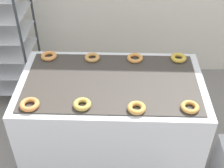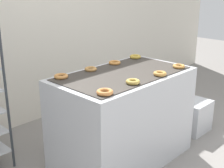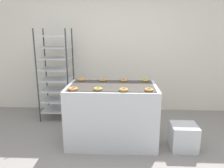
{
  "view_description": "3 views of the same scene",
  "coord_description": "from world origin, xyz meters",
  "px_view_note": "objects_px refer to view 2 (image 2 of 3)",
  "views": [
    {
      "loc": [
        0.06,
        -1.12,
        2.32
      ],
      "look_at": [
        0.0,
        0.79,
        0.78
      ],
      "focal_mm": 50.0,
      "sensor_mm": 36.0,
      "label": 1
    },
    {
      "loc": [
        -2.09,
        -1.23,
        1.76
      ],
      "look_at": [
        0.0,
        0.79,
        0.78
      ],
      "focal_mm": 50.0,
      "sensor_mm": 36.0,
      "label": 2
    },
    {
      "loc": [
        0.15,
        -2.52,
        1.74
      ],
      "look_at": [
        0.0,
        0.64,
        0.94
      ],
      "focal_mm": 35.0,
      "sensor_mm": 36.0,
      "label": 3
    }
  ],
  "objects_px": {
    "donut_near_left": "(105,92)",
    "donut_far_midright": "(115,63)",
    "donut_near_right": "(179,66)",
    "donut_far_midleft": "(91,69)",
    "donut_far_left": "(61,76)",
    "donut_near_midleft": "(133,82)",
    "glaze_bin": "(192,116)",
    "donut_near_midright": "(160,74)",
    "donut_far_right": "(135,57)",
    "fryer_machine": "(123,118)"
  },
  "relations": [
    {
      "from": "donut_far_right",
      "to": "donut_near_midleft",
      "type": "bearing_deg",
      "value": -141.29
    },
    {
      "from": "donut_far_left",
      "to": "donut_far_midleft",
      "type": "relative_size",
      "value": 1.05
    },
    {
      "from": "donut_far_midleft",
      "to": "donut_near_midright",
      "type": "bearing_deg",
      "value": -59.88
    },
    {
      "from": "donut_near_left",
      "to": "donut_near_right",
      "type": "bearing_deg",
      "value": 0.46
    },
    {
      "from": "glaze_bin",
      "to": "donut_far_midleft",
      "type": "height_order",
      "value": "donut_far_midleft"
    },
    {
      "from": "donut_near_midleft",
      "to": "donut_far_midright",
      "type": "distance_m",
      "value": 0.66
    },
    {
      "from": "donut_far_right",
      "to": "glaze_bin",
      "type": "bearing_deg",
      "value": -40.01
    },
    {
      "from": "donut_near_right",
      "to": "donut_far_midright",
      "type": "height_order",
      "value": "donut_near_right"
    },
    {
      "from": "donut_near_left",
      "to": "donut_near_midleft",
      "type": "relative_size",
      "value": 1.08
    },
    {
      "from": "donut_far_midright",
      "to": "glaze_bin",
      "type": "bearing_deg",
      "value": -26.84
    },
    {
      "from": "donut_near_right",
      "to": "donut_far_midright",
      "type": "bearing_deg",
      "value": 121.4
    },
    {
      "from": "fryer_machine",
      "to": "glaze_bin",
      "type": "bearing_deg",
      "value": -8.94
    },
    {
      "from": "donut_near_right",
      "to": "donut_far_midleft",
      "type": "height_order",
      "value": "same"
    },
    {
      "from": "donut_far_left",
      "to": "donut_far_midleft",
      "type": "bearing_deg",
      "value": -1.6
    },
    {
      "from": "fryer_machine",
      "to": "donut_far_left",
      "type": "height_order",
      "value": "donut_far_left"
    },
    {
      "from": "donut_near_midright",
      "to": "donut_far_left",
      "type": "height_order",
      "value": "same"
    },
    {
      "from": "glaze_bin",
      "to": "donut_far_midright",
      "type": "distance_m",
      "value": 1.25
    },
    {
      "from": "donut_far_left",
      "to": "donut_near_right",
      "type": "bearing_deg",
      "value": -28.81
    },
    {
      "from": "donut_far_left",
      "to": "donut_far_right",
      "type": "relative_size",
      "value": 1.01
    },
    {
      "from": "donut_far_midright",
      "to": "donut_far_midleft",
      "type": "bearing_deg",
      "value": -179.5
    },
    {
      "from": "glaze_bin",
      "to": "donut_near_right",
      "type": "xyz_separation_m",
      "value": [
        -0.55,
        -0.1,
        0.75
      ]
    },
    {
      "from": "fryer_machine",
      "to": "donut_near_midright",
      "type": "relative_size",
      "value": 11.12
    },
    {
      "from": "donut_near_midright",
      "to": "donut_far_midright",
      "type": "height_order",
      "value": "donut_near_midright"
    },
    {
      "from": "donut_near_left",
      "to": "donut_far_midright",
      "type": "height_order",
      "value": "donut_near_left"
    },
    {
      "from": "donut_far_right",
      "to": "fryer_machine",
      "type": "bearing_deg",
      "value": -150.64
    },
    {
      "from": "donut_far_right",
      "to": "donut_near_left",
      "type": "bearing_deg",
      "value": -151.22
    },
    {
      "from": "donut_near_left",
      "to": "donut_near_midright",
      "type": "bearing_deg",
      "value": -0.97
    },
    {
      "from": "donut_near_left",
      "to": "donut_near_midright",
      "type": "xyz_separation_m",
      "value": [
        0.7,
        -0.01,
        0.0
      ]
    },
    {
      "from": "fryer_machine",
      "to": "donut_far_right",
      "type": "xyz_separation_m",
      "value": [
        0.52,
        0.29,
        0.48
      ]
    },
    {
      "from": "glaze_bin",
      "to": "donut_near_left",
      "type": "distance_m",
      "value": 1.77
    },
    {
      "from": "donut_near_left",
      "to": "donut_far_right",
      "type": "bearing_deg",
      "value": 28.78
    },
    {
      "from": "donut_near_left",
      "to": "donut_near_midright",
      "type": "relative_size",
      "value": 1.07
    },
    {
      "from": "donut_near_midright",
      "to": "donut_far_left",
      "type": "bearing_deg",
      "value": 139.32
    },
    {
      "from": "glaze_bin",
      "to": "donut_far_midleft",
      "type": "relative_size",
      "value": 3.22
    },
    {
      "from": "donut_near_midleft",
      "to": "glaze_bin",
      "type": "bearing_deg",
      "value": 4.66
    },
    {
      "from": "donut_near_right",
      "to": "fryer_machine",
      "type": "bearing_deg",
      "value": 152.13
    },
    {
      "from": "donut_near_midright",
      "to": "donut_far_midright",
      "type": "relative_size",
      "value": 0.98
    },
    {
      "from": "donut_far_midleft",
      "to": "donut_far_midright",
      "type": "distance_m",
      "value": 0.34
    },
    {
      "from": "donut_far_left",
      "to": "donut_far_right",
      "type": "xyz_separation_m",
      "value": [
        1.03,
        0.0,
        0.0
      ]
    },
    {
      "from": "donut_near_right",
      "to": "donut_near_midright",
      "type": "bearing_deg",
      "value": -176.66
    },
    {
      "from": "donut_near_right",
      "to": "donut_far_right",
      "type": "xyz_separation_m",
      "value": [
        0.0,
        0.57,
        0.0
      ]
    },
    {
      "from": "donut_far_right",
      "to": "donut_near_midright",
      "type": "bearing_deg",
      "value": -120.75
    },
    {
      "from": "donut_far_right",
      "to": "donut_far_midleft",
      "type": "bearing_deg",
      "value": -178.95
    },
    {
      "from": "donut_near_midleft",
      "to": "donut_far_left",
      "type": "distance_m",
      "value": 0.65
    },
    {
      "from": "donut_near_midright",
      "to": "donut_near_right",
      "type": "height_order",
      "value": "donut_near_midright"
    },
    {
      "from": "donut_near_left",
      "to": "donut_far_midright",
      "type": "distance_m",
      "value": 0.9
    },
    {
      "from": "donut_near_midright",
      "to": "donut_far_midright",
      "type": "xyz_separation_m",
      "value": [
        0.01,
        0.58,
        -0.0
      ]
    },
    {
      "from": "donut_near_midright",
      "to": "donut_far_midleft",
      "type": "relative_size",
      "value": 1.02
    },
    {
      "from": "donut_far_midright",
      "to": "fryer_machine",
      "type": "bearing_deg",
      "value": -122.02
    },
    {
      "from": "donut_near_midright",
      "to": "donut_near_right",
      "type": "distance_m",
      "value": 0.35
    }
  ]
}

